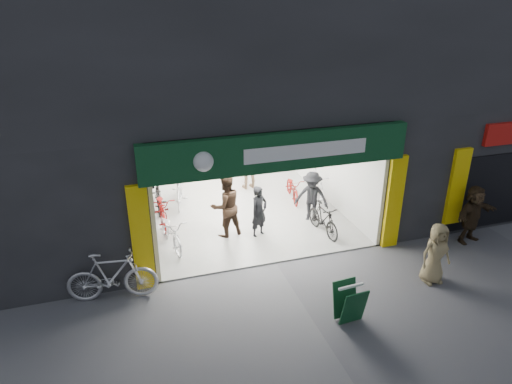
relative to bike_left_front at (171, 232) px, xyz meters
name	(u,v)px	position (x,y,z in m)	size (l,w,h in m)	color
ground	(276,263)	(2.42, -1.63, -0.46)	(60.00, 60.00, 0.00)	#56565B
building	(253,63)	(3.33, 3.36, 3.85)	(17.00, 10.27, 8.00)	#232326
bike_left_front	(171,232)	(0.00, 0.00, 0.00)	(0.61, 1.76, 0.93)	silver
bike_left_midfront	(158,193)	(-0.08, 2.52, 0.10)	(0.53, 1.87, 1.12)	black
bike_left_midback	(162,209)	(-0.08, 1.40, 0.04)	(0.67, 1.91, 1.00)	maroon
bike_left_back	(179,189)	(0.62, 2.66, 0.09)	(0.52, 1.84, 1.11)	#BDBDC2
bike_right_front	(323,219)	(4.22, -0.55, 0.01)	(0.44, 1.56, 0.94)	black
bike_right_mid	(293,188)	(4.27, 1.91, -0.05)	(0.55, 1.58, 0.83)	maroon
bike_right_back	(317,188)	(4.92, 1.46, 0.08)	(0.51, 1.80, 1.08)	#BABBC0
parked_bike	(112,276)	(-1.55, -1.93, 0.14)	(0.56, 2.00, 1.20)	silver
customer_a	(259,212)	(2.44, -0.12, 0.29)	(0.55, 0.36, 1.51)	black
customer_b	(226,206)	(1.57, 0.18, 0.46)	(0.90, 0.70, 1.86)	#352318
customer_c	(312,197)	(4.22, 0.31, 0.33)	(1.03, 0.59, 1.59)	black
customer_d	(249,164)	(3.15, 3.22, 0.48)	(1.10, 0.46, 1.88)	#907054
pedestrian_near	(436,254)	(5.72, -3.47, 0.30)	(0.75, 0.49, 1.53)	olive
pedestrian_far	(473,214)	(7.93, -2.12, 0.36)	(1.53, 0.49, 1.65)	#342618
sandwich_board	(349,302)	(3.13, -4.17, 0.00)	(0.59, 0.60, 0.85)	#0F3D1F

